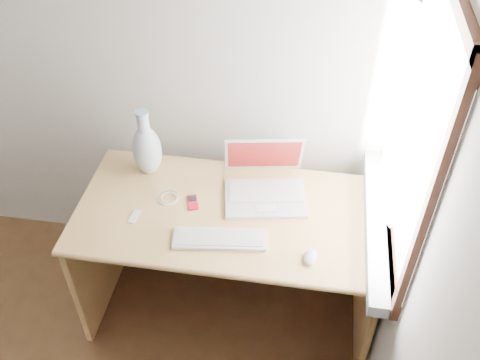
% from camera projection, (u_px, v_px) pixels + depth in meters
% --- Properties ---
extents(back_wall, '(3.50, 0.04, 2.60)m').
position_uv_depth(back_wall, '(28.00, 36.00, 2.51)').
color(back_wall, silver).
rests_on(back_wall, floor).
extents(window, '(0.11, 0.99, 1.10)m').
position_uv_depth(window, '(407.00, 131.00, 1.99)').
color(window, silver).
rests_on(window, right_wall).
extents(desk, '(1.39, 0.70, 0.74)m').
position_uv_depth(desk, '(232.00, 230.00, 2.64)').
color(desk, tan).
rests_on(desk, floor).
extents(laptop, '(0.41, 0.37, 0.25)m').
position_uv_depth(laptop, '(267.00, 184.00, 2.49)').
color(laptop, silver).
rests_on(laptop, desk).
extents(external_keyboard, '(0.41, 0.17, 0.02)m').
position_uv_depth(external_keyboard, '(220.00, 239.00, 2.30)').
color(external_keyboard, white).
rests_on(external_keyboard, desk).
extents(mouse, '(0.07, 0.10, 0.03)m').
position_uv_depth(mouse, '(310.00, 257.00, 2.22)').
color(mouse, silver).
rests_on(mouse, desk).
extents(ipod, '(0.07, 0.11, 0.01)m').
position_uv_depth(ipod, '(193.00, 202.00, 2.48)').
color(ipod, '#B40C21').
rests_on(ipod, desk).
extents(cable_coil, '(0.12, 0.12, 0.01)m').
position_uv_depth(cable_coil, '(168.00, 197.00, 2.50)').
color(cable_coil, white).
rests_on(cable_coil, desk).
extents(remote, '(0.04, 0.09, 0.01)m').
position_uv_depth(remote, '(134.00, 217.00, 2.41)').
color(remote, white).
rests_on(remote, desk).
extents(vase, '(0.14, 0.14, 0.36)m').
position_uv_depth(vase, '(147.00, 149.00, 2.55)').
color(vase, silver).
rests_on(vase, desk).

